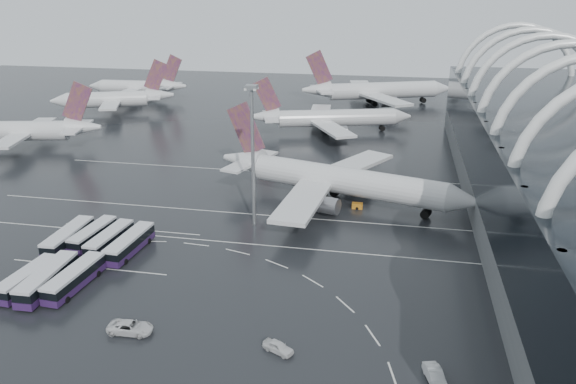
% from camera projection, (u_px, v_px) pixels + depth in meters
% --- Properties ---
extents(ground, '(420.00, 420.00, 0.00)m').
position_uv_depth(ground, '(251.00, 239.00, 104.49)').
color(ground, black).
rests_on(ground, ground).
extents(lane_marking_near, '(120.00, 0.25, 0.01)m').
position_uv_depth(lane_marking_near, '(248.00, 244.00, 102.65)').
color(lane_marking_near, silver).
rests_on(lane_marking_near, ground).
extents(lane_marking_mid, '(120.00, 0.25, 0.01)m').
position_uv_depth(lane_marking_mid, '(266.00, 215.00, 115.54)').
color(lane_marking_mid, silver).
rests_on(lane_marking_mid, ground).
extents(lane_marking_far, '(120.00, 0.25, 0.01)m').
position_uv_depth(lane_marking_far, '(292.00, 173.00, 141.33)').
color(lane_marking_far, silver).
rests_on(lane_marking_far, ground).
extents(bus_bay_line_south, '(28.00, 0.25, 0.01)m').
position_uv_depth(bus_bay_line_south, '(88.00, 267.00, 94.15)').
color(bus_bay_line_south, silver).
rests_on(bus_bay_line_south, ground).
extents(bus_bay_line_north, '(28.00, 0.25, 0.01)m').
position_uv_depth(bus_bay_line_north, '(131.00, 229.00, 108.89)').
color(bus_bay_line_north, silver).
rests_on(bus_bay_line_north, ground).
extents(airliner_main, '(58.07, 50.28, 20.03)m').
position_uv_depth(airliner_main, '(335.00, 180.00, 121.13)').
color(airliner_main, silver).
rests_on(airliner_main, ground).
extents(airliner_gate_b, '(51.44, 45.64, 18.18)m').
position_uv_depth(airliner_gate_b, '(329.00, 119.00, 179.64)').
color(airliner_gate_b, silver).
rests_on(airliner_gate_b, ground).
extents(airliner_gate_c, '(59.13, 53.94, 21.85)m').
position_uv_depth(airliner_gate_c, '(375.00, 91.00, 221.50)').
color(airliner_gate_c, silver).
rests_on(airliner_gate_c, ground).
extents(jet_remote_west, '(44.25, 35.86, 19.34)m').
position_uv_depth(jet_remote_west, '(28.00, 131.00, 162.47)').
color(jet_remote_west, silver).
rests_on(jet_remote_west, ground).
extents(jet_remote_mid, '(43.31, 35.29, 19.41)m').
position_uv_depth(jet_remote_mid, '(115.00, 99.00, 208.06)').
color(jet_remote_mid, silver).
rests_on(jet_remote_mid, ground).
extents(jet_remote_far, '(42.60, 34.29, 18.59)m').
position_uv_depth(jet_remote_far, '(139.00, 87.00, 234.13)').
color(jet_remote_far, silver).
rests_on(jet_remote_far, ground).
extents(bus_row_near_a, '(3.48, 13.59, 3.33)m').
position_uv_depth(bus_row_near_a, '(68.00, 237.00, 100.93)').
color(bus_row_near_a, '#271542').
rests_on(bus_row_near_a, ground).
extents(bus_row_near_b, '(3.56, 12.33, 3.00)m').
position_uv_depth(bus_row_near_b, '(93.00, 234.00, 102.60)').
color(bus_row_near_b, '#271542').
rests_on(bus_row_near_b, ground).
extents(bus_row_near_c, '(3.55, 12.73, 3.10)m').
position_uv_depth(bus_row_near_c, '(110.00, 239.00, 100.46)').
color(bus_row_near_c, '#271542').
rests_on(bus_row_near_c, ground).
extents(bus_row_near_d, '(3.65, 13.37, 3.26)m').
position_uv_depth(bus_row_near_d, '(130.00, 244.00, 98.63)').
color(bus_row_near_d, '#271542').
rests_on(bus_row_near_d, ground).
extents(bus_row_far_a, '(3.49, 12.40, 3.02)m').
position_uv_depth(bus_row_far_a, '(28.00, 279.00, 87.05)').
color(bus_row_far_a, '#271542').
rests_on(bus_row_far_a, ground).
extents(bus_row_far_b, '(3.68, 13.81, 3.37)m').
position_uv_depth(bus_row_far_b, '(47.00, 279.00, 86.56)').
color(bus_row_far_b, '#271542').
rests_on(bus_row_far_b, ground).
extents(bus_row_far_c, '(3.66, 13.13, 3.20)m').
position_uv_depth(bus_row_far_c, '(74.00, 278.00, 87.02)').
color(bus_row_far_c, '#271542').
rests_on(bus_row_far_c, ground).
extents(van_curve_a, '(6.30, 3.21, 1.71)m').
position_uv_depth(van_curve_a, '(130.00, 327.00, 76.01)').
color(van_curve_a, silver).
rests_on(van_curve_a, ground).
extents(van_curve_b, '(4.61, 3.38, 1.46)m').
position_uv_depth(van_curve_b, '(278.00, 347.00, 72.06)').
color(van_curve_b, silver).
rests_on(van_curve_b, ground).
extents(van_curve_c, '(3.01, 5.20, 1.62)m').
position_uv_depth(van_curve_c, '(435.00, 376.00, 66.55)').
color(van_curve_c, silver).
rests_on(van_curve_c, ground).
extents(floodlight_mast, '(2.11, 2.11, 27.51)m').
position_uv_depth(floodlight_mast, '(253.00, 140.00, 105.13)').
color(floodlight_mast, gray).
rests_on(floodlight_mast, ground).
extents(gse_cart_belly_a, '(2.24, 1.32, 1.22)m').
position_uv_depth(gse_cart_belly_a, '(357.00, 206.00, 118.85)').
color(gse_cart_belly_a, '#C5761A').
rests_on(gse_cart_belly_a, ground).
extents(gse_cart_belly_b, '(2.06, 1.22, 1.12)m').
position_uv_depth(gse_cart_belly_b, '(401.00, 185.00, 131.34)').
color(gse_cart_belly_b, slate).
rests_on(gse_cart_belly_b, ground).
extents(gse_cart_belly_e, '(2.13, 1.26, 1.16)m').
position_uv_depth(gse_cart_belly_e, '(364.00, 181.00, 134.17)').
color(gse_cart_belly_e, '#C5761A').
rests_on(gse_cart_belly_e, ground).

